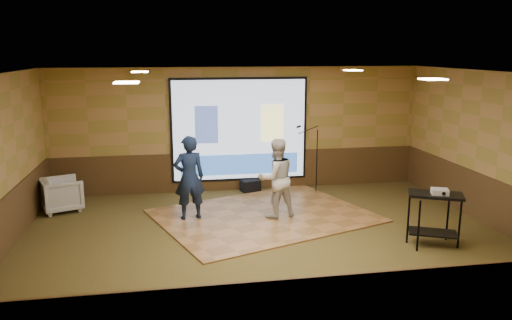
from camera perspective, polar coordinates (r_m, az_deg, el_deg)
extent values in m
plane|color=#313719|center=(9.19, 1.20, -9.18)|extent=(9.00, 9.00, 0.00)
cube|color=#AC8248|center=(12.15, -1.93, 3.51)|extent=(9.00, 0.04, 3.00)
cube|color=#AC8248|center=(5.49, 8.34, -7.84)|extent=(9.00, 0.04, 3.00)
cube|color=#AC8248|center=(10.57, 25.95, 0.89)|extent=(0.04, 7.00, 3.00)
cube|color=silver|center=(8.55, 1.30, 9.84)|extent=(9.00, 7.00, 0.04)
cube|color=#493318|center=(12.33, -1.88, -1.22)|extent=(9.00, 0.04, 0.95)
cube|color=#493318|center=(5.94, 7.95, -17.08)|extent=(9.00, 0.04, 0.95)
cube|color=#493318|center=(9.32, -27.18, -7.21)|extent=(0.04, 7.00, 0.95)
cube|color=#493318|center=(10.79, 25.35, -4.45)|extent=(0.04, 7.00, 0.95)
cube|color=black|center=(12.10, -1.89, 3.47)|extent=(3.32, 0.03, 2.52)
cube|color=silver|center=(12.07, -1.88, 3.45)|extent=(3.20, 0.02, 2.40)
cube|color=#39497F|center=(11.95, -5.68, 4.03)|extent=(0.55, 0.01, 0.90)
cube|color=#FFF393|center=(12.17, 1.87, 4.24)|extent=(0.55, 0.01, 0.90)
cube|color=#2E5DAD|center=(12.22, -1.84, -0.50)|extent=(2.88, 0.01, 0.50)
cube|color=beige|center=(10.21, -13.13, 9.78)|extent=(0.32, 0.32, 0.02)
cube|color=beige|center=(10.89, 11.02, 10.03)|extent=(0.32, 0.32, 0.02)
cube|color=beige|center=(6.92, -14.57, 8.57)|extent=(0.32, 0.32, 0.02)
cube|color=beige|center=(7.90, 19.57, 8.70)|extent=(0.32, 0.32, 0.02)
cube|color=#A46E3C|center=(10.46, 0.96, -6.37)|extent=(5.02, 4.42, 0.03)
imported|color=#131F3B|center=(10.10, -7.64, -2.01)|extent=(0.68, 0.51, 1.71)
imported|color=beige|center=(10.14, 2.31, -2.09)|extent=(0.91, 0.78, 1.63)
cylinder|color=black|center=(9.02, 18.10, -7.17)|extent=(0.04, 0.04, 0.91)
cylinder|color=black|center=(9.40, 22.26, -6.71)|extent=(0.04, 0.04, 0.91)
cylinder|color=black|center=(9.34, 17.01, -6.42)|extent=(0.04, 0.04, 0.91)
cylinder|color=black|center=(9.71, 21.07, -6.01)|extent=(0.04, 0.04, 0.91)
cube|color=black|center=(9.22, 19.85, -3.76)|extent=(0.91, 0.48, 0.05)
cube|color=black|center=(9.43, 19.54, -7.81)|extent=(0.81, 0.43, 0.03)
cube|color=silver|center=(9.18, 20.26, -3.40)|extent=(0.35, 0.32, 0.09)
cylinder|color=black|center=(12.25, 6.86, -3.64)|extent=(0.27, 0.27, 0.02)
cylinder|color=black|center=(12.06, 6.95, -0.16)|extent=(0.02, 0.02, 1.55)
cylinder|color=black|center=(11.85, 6.00, 3.45)|extent=(0.49, 0.02, 0.19)
cylinder|color=black|center=(11.78, 4.90, 3.82)|extent=(0.11, 0.05, 0.08)
imported|color=gray|center=(11.50, -21.30, -3.69)|extent=(1.02, 1.01, 0.72)
cube|color=black|center=(12.23, -0.65, -2.96)|extent=(0.51, 0.41, 0.28)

